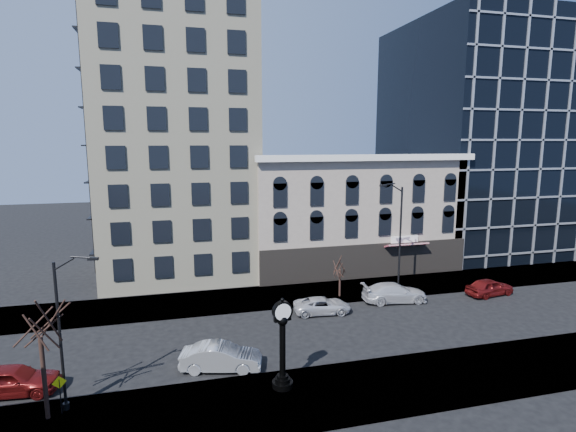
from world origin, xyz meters
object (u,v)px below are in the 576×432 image
object	(u,v)px
street_lamp_near	(69,293)
warning_sign	(60,388)
street_clock	(282,347)
car_near_a	(12,380)
car_near_b	(221,357)

from	to	relation	value
street_lamp_near	warning_sign	bearing A→B (deg)	-150.99
street_clock	car_near_a	xyz separation A→B (m)	(-14.53, 3.18, -1.66)
street_clock	car_near_a	size ratio (longest dim) A/B	1.08
car_near_a	car_near_b	size ratio (longest dim) A/B	0.99
street_clock	warning_sign	bearing A→B (deg)	167.82
street_clock	car_near_b	distance (m)	4.66
street_clock	street_lamp_near	bearing A→B (deg)	166.42
warning_sign	car_near_a	xyz separation A→B (m)	(-3.07, 2.88, -0.71)
street_clock	street_lamp_near	distance (m)	11.42
street_clock	warning_sign	distance (m)	11.50
street_lamp_near	car_near_b	distance (m)	9.75
car_near_b	car_near_a	bearing A→B (deg)	103.20
street_lamp_near	warning_sign	size ratio (longest dim) A/B	4.05
car_near_a	car_near_b	world-z (taller)	car_near_a
street_clock	warning_sign	world-z (taller)	street_clock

